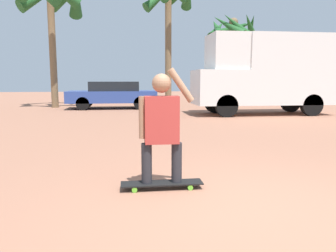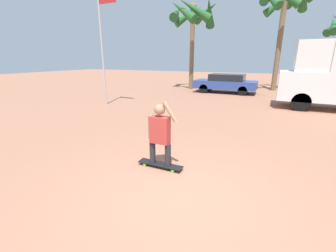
% 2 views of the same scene
% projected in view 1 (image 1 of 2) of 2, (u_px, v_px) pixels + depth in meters
% --- Properties ---
extents(ground_plane, '(80.00, 80.00, 0.00)m').
position_uv_depth(ground_plane, '(246.00, 211.00, 3.67)').
color(ground_plane, '#A36B51').
extents(skateboard, '(1.10, 0.25, 0.09)m').
position_uv_depth(skateboard, '(162.00, 183.00, 4.40)').
color(skateboard, black).
rests_on(skateboard, ground_plane).
extents(person_skateboarder, '(0.73, 0.25, 1.53)m').
position_uv_depth(person_skateboarder, '(162.00, 122.00, 4.29)').
color(person_skateboarder, '#28282D').
rests_on(person_skateboarder, skateboard).
extents(camper_van, '(5.83, 2.02, 3.34)m').
position_uv_depth(camper_van, '(266.00, 72.00, 13.90)').
color(camper_van, black).
rests_on(camper_van, ground_plane).
extents(parked_car_blue, '(4.51, 1.89, 1.39)m').
position_uv_depth(parked_car_blue, '(113.00, 94.00, 16.91)').
color(parked_car_blue, black).
rests_on(parked_car_blue, ground_plane).
extents(palm_tree_near_van, '(3.80, 3.83, 5.94)m').
position_uv_depth(palm_tree_near_van, '(234.00, 31.00, 22.50)').
color(palm_tree_near_van, brown).
rests_on(palm_tree_near_van, ground_plane).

